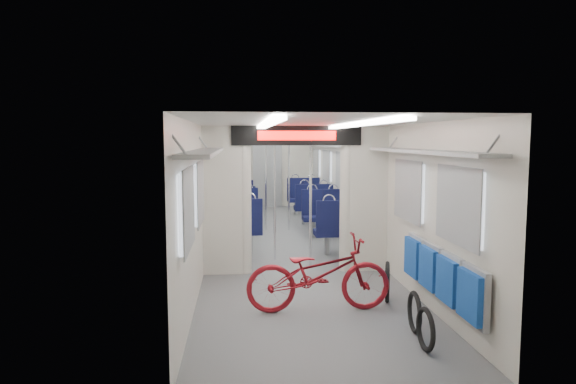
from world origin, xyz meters
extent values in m
plane|color=#515456|center=(0.00, 0.00, 0.00)|extent=(12.00, 12.00, 0.00)
cube|color=beige|center=(-1.45, 0.00, 1.15)|extent=(0.02, 12.00, 2.30)
cube|color=beige|center=(1.45, 0.00, 1.15)|extent=(0.02, 12.00, 2.30)
cube|color=beige|center=(0.00, 6.00, 1.15)|extent=(2.90, 0.02, 2.30)
cube|color=beige|center=(0.00, -6.00, 1.15)|extent=(2.90, 0.02, 2.30)
cube|color=silver|center=(0.00, 0.00, 2.30)|extent=(2.90, 12.00, 0.02)
cube|color=white|center=(-0.55, 0.00, 2.27)|extent=(0.12, 11.40, 0.04)
cube|color=white|center=(0.55, 0.00, 2.27)|extent=(0.12, 11.40, 0.04)
cube|color=beige|center=(-1.12, -2.00, 1.00)|extent=(0.65, 0.18, 2.00)
cube|color=beige|center=(1.12, -2.00, 1.00)|extent=(0.65, 0.18, 2.00)
cube|color=beige|center=(0.00, -2.00, 2.15)|extent=(2.90, 0.18, 0.30)
cylinder|color=beige|center=(-0.80, -2.00, 1.00)|extent=(0.20, 0.20, 2.00)
cylinder|color=beige|center=(0.80, -2.00, 1.00)|extent=(0.20, 0.20, 2.00)
cube|color=black|center=(0.00, -2.11, 2.15)|extent=(2.00, 0.03, 0.30)
cube|color=#FF0C07|center=(0.00, -2.13, 2.15)|extent=(1.20, 0.02, 0.14)
cube|color=silver|center=(-1.42, -4.80, 1.40)|extent=(0.04, 1.00, 0.75)
cube|color=silver|center=(1.42, -4.80, 1.40)|extent=(0.04, 1.00, 0.75)
cube|color=silver|center=(-1.42, -3.20, 1.40)|extent=(0.04, 1.00, 0.75)
cube|color=silver|center=(1.42, -3.20, 1.40)|extent=(0.04, 1.00, 0.75)
cube|color=silver|center=(-1.42, -0.50, 1.40)|extent=(0.04, 1.00, 0.75)
cube|color=silver|center=(1.42, -0.50, 1.40)|extent=(0.04, 1.00, 0.75)
cube|color=silver|center=(-1.42, 1.40, 1.40)|extent=(0.04, 1.00, 0.75)
cube|color=silver|center=(1.42, 1.40, 1.40)|extent=(0.04, 1.00, 0.75)
cube|color=silver|center=(-1.42, 3.30, 1.40)|extent=(0.04, 1.00, 0.75)
cube|color=silver|center=(1.42, 3.30, 1.40)|extent=(0.04, 1.00, 0.75)
cube|color=silver|center=(-1.42, 5.10, 1.40)|extent=(0.04, 1.00, 0.75)
cube|color=silver|center=(1.42, 5.10, 1.40)|extent=(0.04, 1.00, 0.75)
cube|color=gray|center=(-1.27, -4.00, 1.95)|extent=(0.30, 3.60, 0.04)
cube|color=gray|center=(1.27, -4.00, 1.95)|extent=(0.30, 3.60, 0.04)
cube|color=gray|center=(-1.27, 2.00, 1.95)|extent=(0.30, 7.60, 0.04)
cube|color=gray|center=(1.27, 2.00, 1.95)|extent=(0.30, 7.60, 0.04)
cube|color=gray|center=(0.00, 5.94, 1.00)|extent=(0.90, 0.05, 2.00)
imported|color=maroon|center=(0.06, -3.90, 0.46)|extent=(1.77, 0.65, 0.93)
cube|color=gray|center=(1.38, -5.31, 0.58)|extent=(0.06, 0.50, 0.57)
cube|color=navy|center=(1.32, -5.31, 0.58)|extent=(0.06, 0.46, 0.48)
cube|color=gray|center=(1.38, -4.76, 0.58)|extent=(0.06, 0.50, 0.57)
cube|color=navy|center=(1.32, -4.76, 0.58)|extent=(0.06, 0.46, 0.48)
cube|color=gray|center=(1.38, -4.21, 0.58)|extent=(0.06, 0.50, 0.57)
cube|color=navy|center=(1.32, -4.21, 0.58)|extent=(0.06, 0.46, 0.48)
cube|color=gray|center=(1.38, -3.66, 0.58)|extent=(0.06, 0.50, 0.57)
cube|color=navy|center=(1.32, -3.66, 0.58)|extent=(0.06, 0.46, 0.48)
torus|color=black|center=(0.93, -5.19, 0.20)|extent=(0.05, 0.44, 0.44)
torus|color=black|center=(0.99, -4.71, 0.20)|extent=(0.08, 0.46, 0.46)
torus|color=black|center=(1.00, -3.65, 0.24)|extent=(0.19, 0.53, 0.53)
cube|color=black|center=(-0.70, -0.53, 0.40)|extent=(0.47, 0.44, 0.10)
cylinder|color=gray|center=(-0.70, -0.53, 0.17)|extent=(0.10, 0.10, 0.35)
cube|color=black|center=(-0.70, -0.71, 0.74)|extent=(0.47, 0.08, 0.57)
torus|color=silver|center=(-0.70, -0.71, 1.02)|extent=(0.24, 0.03, 0.24)
cube|color=black|center=(-0.70, 1.24, 0.40)|extent=(0.47, 0.44, 0.10)
cylinder|color=gray|center=(-0.70, 1.24, 0.17)|extent=(0.10, 0.10, 0.35)
cube|color=black|center=(-0.70, 1.42, 0.74)|extent=(0.47, 0.08, 0.57)
torus|color=silver|center=(-0.70, 1.42, 1.02)|extent=(0.24, 0.03, 0.24)
cube|color=black|center=(-1.17, -0.53, 0.40)|extent=(0.47, 0.44, 0.10)
cylinder|color=gray|center=(-1.17, -0.53, 0.17)|extent=(0.10, 0.10, 0.35)
cube|color=black|center=(-1.17, -0.71, 0.74)|extent=(0.47, 0.08, 0.57)
torus|color=silver|center=(-1.17, -0.71, 1.02)|extent=(0.24, 0.03, 0.24)
cube|color=black|center=(-1.17, 1.24, 0.40)|extent=(0.47, 0.44, 0.10)
cylinder|color=gray|center=(-1.17, 1.24, 0.17)|extent=(0.10, 0.10, 0.35)
cube|color=black|center=(-1.17, 1.42, 0.74)|extent=(0.47, 0.08, 0.57)
torus|color=silver|center=(-1.17, 1.42, 1.02)|extent=(0.24, 0.03, 0.24)
cube|color=black|center=(0.70, -0.85, 0.40)|extent=(0.46, 0.43, 0.10)
cylinder|color=gray|center=(0.70, -0.85, 0.17)|extent=(0.10, 0.10, 0.35)
cube|color=black|center=(0.70, -1.03, 0.73)|extent=(0.46, 0.08, 0.56)
torus|color=silver|center=(0.70, -1.03, 1.01)|extent=(0.23, 0.03, 0.23)
cube|color=black|center=(0.70, 0.88, 0.40)|extent=(0.46, 0.43, 0.10)
cylinder|color=gray|center=(0.70, 0.88, 0.17)|extent=(0.10, 0.10, 0.35)
cube|color=black|center=(0.70, 1.05, 0.73)|extent=(0.46, 0.08, 0.56)
torus|color=silver|center=(0.70, 1.05, 1.01)|extent=(0.23, 0.03, 0.23)
cube|color=black|center=(1.17, -0.85, 0.40)|extent=(0.46, 0.43, 0.10)
cylinder|color=gray|center=(1.17, -0.85, 0.17)|extent=(0.10, 0.10, 0.35)
cube|color=black|center=(1.17, -1.03, 0.73)|extent=(0.46, 0.08, 0.56)
torus|color=silver|center=(1.17, -1.03, 1.01)|extent=(0.23, 0.03, 0.23)
cube|color=black|center=(1.17, 0.88, 0.40)|extent=(0.46, 0.43, 0.10)
cylinder|color=gray|center=(1.17, 0.88, 0.17)|extent=(0.10, 0.10, 0.35)
cube|color=black|center=(1.17, 1.05, 0.73)|extent=(0.46, 0.08, 0.56)
torus|color=silver|center=(1.17, 1.05, 1.01)|extent=(0.23, 0.03, 0.23)
cube|color=black|center=(-0.70, 2.61, 0.40)|extent=(0.42, 0.39, 0.10)
cylinder|color=gray|center=(-0.70, 2.61, 0.17)|extent=(0.10, 0.10, 0.35)
cube|color=black|center=(-0.70, 2.45, 0.71)|extent=(0.42, 0.07, 0.51)
torus|color=silver|center=(-0.70, 2.45, 0.96)|extent=(0.21, 0.03, 0.21)
cube|color=black|center=(-0.70, 4.19, 0.40)|extent=(0.42, 0.39, 0.10)
cylinder|color=gray|center=(-0.70, 4.19, 0.17)|extent=(0.10, 0.10, 0.35)
cube|color=black|center=(-0.70, 4.35, 0.71)|extent=(0.42, 0.07, 0.51)
torus|color=silver|center=(-0.70, 4.35, 0.96)|extent=(0.21, 0.03, 0.21)
cube|color=black|center=(-1.17, 2.61, 0.40)|extent=(0.42, 0.39, 0.10)
cylinder|color=gray|center=(-1.17, 2.61, 0.17)|extent=(0.10, 0.10, 0.35)
cube|color=black|center=(-1.17, 2.45, 0.71)|extent=(0.42, 0.07, 0.51)
torus|color=silver|center=(-1.17, 2.45, 0.96)|extent=(0.21, 0.03, 0.21)
cube|color=black|center=(-1.17, 4.19, 0.40)|extent=(0.42, 0.39, 0.10)
cylinder|color=gray|center=(-1.17, 4.19, 0.17)|extent=(0.10, 0.10, 0.35)
cube|color=black|center=(-1.17, 4.35, 0.71)|extent=(0.42, 0.07, 0.51)
torus|color=silver|center=(-1.17, 4.35, 0.96)|extent=(0.21, 0.03, 0.21)
cube|color=black|center=(0.70, 2.51, 0.40)|extent=(0.46, 0.43, 0.10)
cylinder|color=gray|center=(0.70, 2.51, 0.17)|extent=(0.10, 0.10, 0.35)
cube|color=black|center=(0.70, 2.34, 0.73)|extent=(0.46, 0.08, 0.56)
torus|color=silver|center=(0.70, 2.34, 1.01)|extent=(0.23, 0.03, 0.23)
cube|color=black|center=(0.70, 4.24, 0.40)|extent=(0.46, 0.43, 0.10)
cylinder|color=gray|center=(0.70, 4.24, 0.17)|extent=(0.10, 0.10, 0.35)
cube|color=black|center=(0.70, 4.42, 0.73)|extent=(0.46, 0.08, 0.56)
torus|color=silver|center=(0.70, 4.42, 1.01)|extent=(0.23, 0.03, 0.23)
cube|color=black|center=(1.17, 2.51, 0.40)|extent=(0.46, 0.43, 0.10)
cylinder|color=gray|center=(1.17, 2.51, 0.17)|extent=(0.10, 0.10, 0.35)
cube|color=black|center=(1.17, 2.34, 0.73)|extent=(0.46, 0.08, 0.56)
torus|color=silver|center=(1.17, 2.34, 1.01)|extent=(0.23, 0.03, 0.23)
cube|color=black|center=(1.17, 4.24, 0.40)|extent=(0.46, 0.43, 0.10)
cylinder|color=gray|center=(1.17, 4.24, 0.17)|extent=(0.10, 0.10, 0.35)
cube|color=black|center=(1.17, 4.42, 0.73)|extent=(0.46, 0.08, 0.56)
torus|color=silver|center=(1.17, 4.42, 1.01)|extent=(0.23, 0.03, 0.23)
cylinder|color=silver|center=(-0.27, -1.18, 1.15)|extent=(0.04, 0.04, 2.30)
cylinder|color=silver|center=(0.28, -1.65, 1.15)|extent=(0.04, 0.04, 2.30)
cylinder|color=silver|center=(-0.27, 1.79, 1.15)|extent=(0.04, 0.04, 2.30)
cylinder|color=silver|center=(0.25, 1.71, 1.15)|extent=(0.04, 0.04, 2.30)
camera|label=1|loc=(-0.89, -9.94, 2.09)|focal=32.00mm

